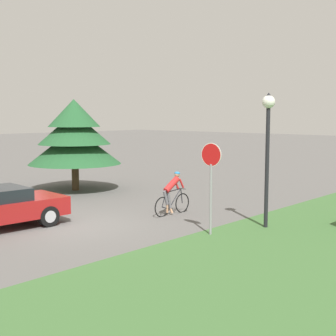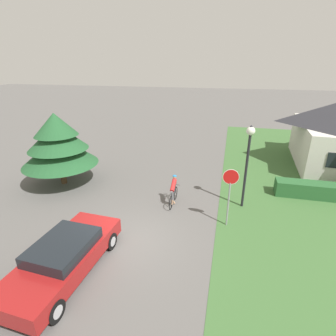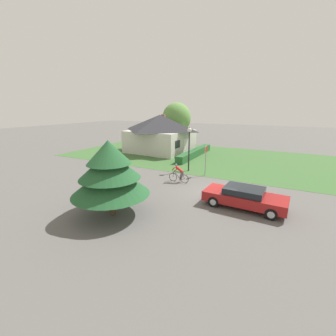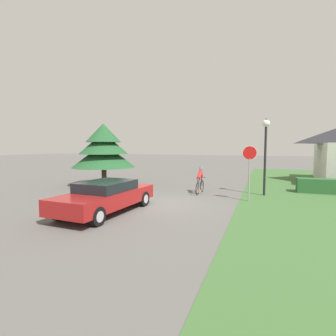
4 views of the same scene
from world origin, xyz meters
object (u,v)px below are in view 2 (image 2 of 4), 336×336
Objects in this scene: cyclist at (173,191)px; stop_sign at (230,187)px; conifer_tall_near at (58,143)px; street_lamp at (249,149)px; sedan_left_lane at (64,257)px.

stop_sign is (2.73, -1.32, 1.16)m from cyclist.
street_lamp is at bearing -1.85° from conifer_tall_near.
stop_sign is 9.97m from conifer_tall_near.
sedan_left_lane is 1.16× the size of street_lamp.
sedan_left_lane is 2.77× the size of cyclist.
street_lamp is at bearing -79.52° from cyclist.
cyclist reaches higher than sedan_left_lane.
street_lamp is (0.72, 1.89, 1.13)m from stop_sign.
street_lamp is at bearing -41.28° from sedan_left_lane.
conifer_tall_near is (-10.42, 0.34, -0.51)m from street_lamp.
stop_sign is at bearing -114.73° from cyclist.
sedan_left_lane is at bearing 156.02° from cyclist.
stop_sign is 2.32m from street_lamp.
stop_sign is at bearing -48.21° from sedan_left_lane.
cyclist is 0.41× the size of conifer_tall_near.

